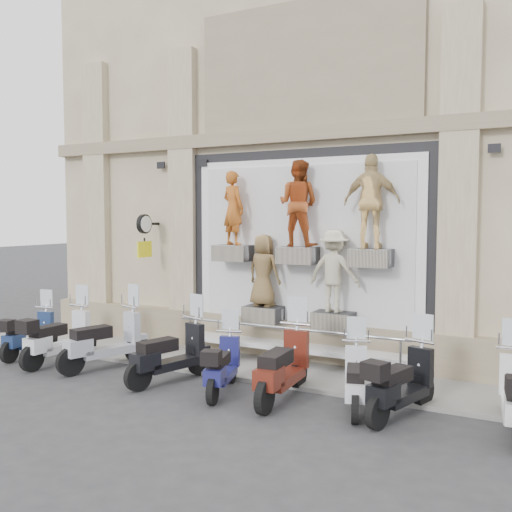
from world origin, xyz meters
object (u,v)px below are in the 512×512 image
(scooter_b, at_px, (60,326))
(scooter_f, at_px, (283,351))
(scooter_e, at_px, (222,354))
(scooter_a, at_px, (30,325))
(clock_sign_bracket, at_px, (145,230))
(scooter_c, at_px, (105,328))
(scooter_d, at_px, (170,340))
(guard_rail, at_px, (286,350))
(scooter_g, at_px, (356,366))
(scooter_h, at_px, (402,368))

(scooter_b, xyz_separation_m, scooter_f, (5.23, 0.01, 0.04))
(scooter_e, xyz_separation_m, scooter_f, (1.11, 0.14, 0.14))
(scooter_a, xyz_separation_m, scooter_b, (1.09, -0.16, 0.10))
(clock_sign_bracket, relative_size, scooter_c, 0.49)
(scooter_d, bearing_deg, clock_sign_bracket, 153.01)
(guard_rail, relative_size, scooter_d, 2.54)
(scooter_d, relative_size, scooter_g, 1.14)
(clock_sign_bracket, bearing_deg, scooter_b, -106.92)
(clock_sign_bracket, height_order, scooter_h, clock_sign_bracket)
(scooter_b, bearing_deg, scooter_a, 173.30)
(clock_sign_bracket, xyz_separation_m, scooter_f, (4.60, -2.07, -1.95))
(scooter_g, bearing_deg, scooter_f, 168.86)
(scooter_a, relative_size, scooter_h, 0.92)
(scooter_e, height_order, scooter_g, scooter_g)
(clock_sign_bracket, relative_size, scooter_h, 0.53)
(clock_sign_bracket, height_order, scooter_b, clock_sign_bracket)
(scooter_a, bearing_deg, scooter_d, -11.79)
(scooter_a, height_order, scooter_h, scooter_h)
(scooter_b, distance_m, scooter_d, 2.92)
(scooter_b, distance_m, scooter_h, 7.22)
(clock_sign_bracket, xyz_separation_m, scooter_b, (-0.63, -2.09, -1.99))
(guard_rail, height_order, scooter_e, scooter_e)
(scooter_e, distance_m, scooter_h, 3.12)
(guard_rail, distance_m, scooter_g, 2.44)
(scooter_e, bearing_deg, scooter_b, 161.93)
(scooter_f, height_order, scooter_h, scooter_f)
(clock_sign_bracket, xyz_separation_m, scooter_h, (6.59, -1.96, -2.02))
(scooter_e, bearing_deg, scooter_h, -11.42)
(scooter_g, bearing_deg, scooter_c, 162.80)
(clock_sign_bracket, distance_m, scooter_h, 7.16)
(scooter_f, xyz_separation_m, scooter_g, (1.24, 0.14, -0.14))
(scooter_e, bearing_deg, scooter_a, 160.59)
(scooter_e, height_order, scooter_h, scooter_h)
(scooter_f, bearing_deg, scooter_c, 175.61)
(scooter_c, distance_m, scooter_d, 1.77)
(scooter_c, xyz_separation_m, scooter_g, (5.31, 0.02, -0.14))
(scooter_e, relative_size, scooter_f, 0.83)
(clock_sign_bracket, xyz_separation_m, scooter_d, (2.28, -2.12, -1.99))
(scooter_e, distance_m, scooter_f, 1.13)
(guard_rail, height_order, scooter_f, scooter_f)
(scooter_c, xyz_separation_m, scooter_d, (1.76, -0.16, -0.04))
(scooter_f, bearing_deg, scooter_h, 0.53)
(guard_rail, relative_size, scooter_c, 2.42)
(scooter_a, relative_size, scooter_b, 0.88)
(scooter_e, bearing_deg, scooter_c, 158.81)
(scooter_a, height_order, scooter_e, scooter_a)
(clock_sign_bracket, bearing_deg, scooter_c, -75.12)
(scooter_a, relative_size, scooter_d, 0.88)
(scooter_d, xyz_separation_m, scooter_e, (1.20, -0.09, -0.10))
(scooter_h, bearing_deg, scooter_d, -161.56)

